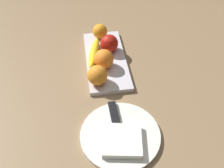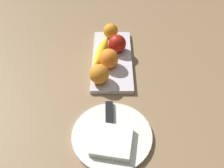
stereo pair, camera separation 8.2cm
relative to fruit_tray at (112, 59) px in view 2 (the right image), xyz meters
name	(u,v)px [view 2 (the right image)]	position (x,y,z in m)	size (l,w,h in m)	color
ground_plane	(115,55)	(-0.04, 0.01, -0.01)	(2.40, 2.40, 0.00)	#8B6E4C
fruit_tray	(112,59)	(0.00, 0.00, 0.00)	(0.35, 0.15, 0.02)	silver
apple	(117,44)	(-0.04, 0.02, 0.04)	(0.07, 0.07, 0.07)	#AB1B11
banana	(101,51)	(-0.02, -0.04, 0.03)	(0.17, 0.03, 0.03)	yellow
orange_near_apple	(99,74)	(0.13, -0.04, 0.04)	(0.07, 0.07, 0.07)	orange
orange_near_banana	(109,58)	(0.05, -0.01, 0.04)	(0.07, 0.07, 0.07)	orange
orange_center	(111,31)	(-0.14, -0.01, 0.04)	(0.06, 0.06, 0.06)	orange
dinner_plate	(112,135)	(0.34, 0.00, 0.00)	(0.24, 0.24, 0.01)	white
folded_napkin	(112,141)	(0.37, 0.00, 0.01)	(0.10, 0.11, 0.02)	white
knife	(109,118)	(0.29, -0.01, 0.01)	(0.18, 0.03, 0.01)	silver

